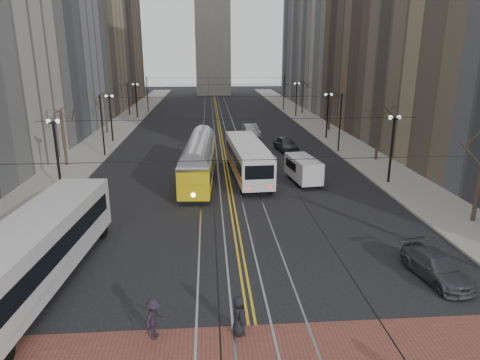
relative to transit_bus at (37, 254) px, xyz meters
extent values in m
plane|color=black|center=(9.85, -2.88, -1.70)|extent=(260.00, 260.00, 0.00)
cube|color=gray|center=(-5.15, 42.12, -1.62)|extent=(5.00, 140.00, 0.15)
cube|color=gray|center=(24.85, 42.12, -1.62)|extent=(5.00, 140.00, 0.15)
cube|color=gray|center=(9.85, 42.12, -1.70)|extent=(4.80, 130.00, 0.02)
cube|color=gold|center=(9.85, 42.12, -1.69)|extent=(0.42, 130.00, 0.01)
cube|color=slate|center=(-15.65, 43.12, 15.30)|extent=(16.00, 20.00, 34.00)
cube|color=brown|center=(-15.65, 83.12, 18.30)|extent=(16.00, 20.00, 40.00)
cube|color=brown|center=(35.35, 43.12, 15.30)|extent=(16.00, 20.00, 34.00)
cube|color=slate|center=(35.35, 83.12, 18.30)|extent=(16.00, 20.00, 40.00)
cylinder|color=black|center=(-3.85, 15.12, 1.10)|extent=(0.20, 0.20, 5.60)
cylinder|color=black|center=(-3.85, 35.12, 1.10)|extent=(0.20, 0.20, 5.60)
cylinder|color=black|center=(-3.85, 55.12, 1.10)|extent=(0.20, 0.20, 5.60)
cylinder|color=black|center=(23.55, 15.12, 1.10)|extent=(0.20, 0.20, 5.60)
cylinder|color=black|center=(23.55, 35.12, 1.10)|extent=(0.20, 0.20, 5.60)
cylinder|color=black|center=(23.55, 55.12, 1.10)|extent=(0.20, 0.20, 5.60)
cylinder|color=#382D23|center=(-5.85, 23.12, 1.10)|extent=(0.28, 0.28, 5.60)
cylinder|color=#382D23|center=(-5.85, 41.12, 1.10)|extent=(0.28, 0.28, 5.60)
cylinder|color=#382D23|center=(-5.85, 59.12, 1.10)|extent=(0.28, 0.28, 5.60)
cylinder|color=#382D23|center=(25.55, 6.12, 1.10)|extent=(0.28, 0.28, 5.60)
cylinder|color=#382D23|center=(25.55, 23.12, 1.10)|extent=(0.28, 0.28, 5.60)
cylinder|color=#382D23|center=(25.55, 41.12, 1.10)|extent=(0.28, 0.28, 5.60)
cylinder|color=#382D23|center=(25.55, 59.12, 1.10)|extent=(0.28, 0.28, 5.60)
cylinder|color=black|center=(8.35, 42.12, 4.30)|extent=(0.03, 120.00, 0.03)
cylinder|color=black|center=(11.35, 42.12, 4.30)|extent=(0.03, 120.00, 0.03)
cylinder|color=black|center=(-3.05, 27.12, 1.60)|extent=(0.16, 0.16, 6.60)
cylinder|color=black|center=(-3.05, 63.12, 1.60)|extent=(0.16, 0.16, 6.60)
cylinder|color=black|center=(22.75, 27.12, 1.60)|extent=(0.16, 0.16, 6.60)
cylinder|color=black|center=(22.75, 63.12, 1.60)|extent=(0.16, 0.16, 6.60)
cube|color=silver|center=(0.00, 0.00, 0.00)|extent=(3.93, 13.79, 3.40)
cube|color=gold|center=(7.35, 17.05, -0.17)|extent=(3.08, 13.07, 3.06)
cube|color=silver|center=(11.65, 18.01, -0.12)|extent=(3.34, 12.22, 3.15)
cube|color=silver|center=(16.30, 16.00, -0.62)|extent=(2.50, 5.11, 2.17)
imported|color=#383A3F|center=(17.00, 28.32, -0.89)|extent=(2.57, 4.96, 1.61)
imported|color=#95979C|center=(13.85, 37.08, -0.87)|extent=(2.34, 5.19, 1.65)
imported|color=#3F4347|center=(19.35, -0.73, -1.06)|extent=(2.40, 4.63, 1.28)
imported|color=black|center=(9.26, -4.38, -0.86)|extent=(0.74, 0.93, 1.66)
imported|color=black|center=(5.96, -4.38, -0.84)|extent=(1.02, 1.26, 1.70)
camera|label=1|loc=(8.22, -19.01, 9.12)|focal=32.00mm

